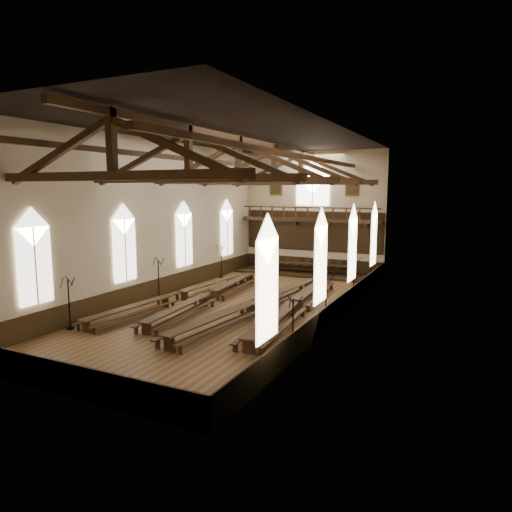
{
  "coord_description": "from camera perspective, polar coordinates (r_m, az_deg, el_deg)",
  "views": [
    {
      "loc": [
        12.36,
        -23.2,
        6.9
      ],
      "look_at": [
        0.36,
        1.5,
        2.88
      ],
      "focal_mm": 32.0,
      "sensor_mm": 36.0,
      "label": 1
    }
  ],
  "objects": [
    {
      "name": "end_window",
      "position": [
        38.16,
        7.09,
        8.75
      ],
      "size": [
        2.8,
        0.12,
        3.8
      ],
      "color": "white",
      "rests_on": "room_walls"
    },
    {
      "name": "ground",
      "position": [
        27.18,
        -2.08,
        -6.38
      ],
      "size": [
        26.0,
        26.0,
        0.0
      ],
      "primitive_type": "plane",
      "color": "brown",
      "rests_on": "ground"
    },
    {
      "name": "high_chairs",
      "position": [
        38.07,
        6.35,
        -1.04
      ],
      "size": [
        7.68,
        0.49,
        1.01
      ],
      "color": "#3B2812",
      "rests_on": "dais"
    },
    {
      "name": "room_walls",
      "position": [
        26.29,
        -2.15,
        7.36
      ],
      "size": [
        26.0,
        26.0,
        26.0
      ],
      "color": "beige",
      "rests_on": "ground"
    },
    {
      "name": "candelabrum_left_mid",
      "position": [
        29.6,
        -12.05,
        -3.73
      ],
      "size": [
        0.76,
        0.81,
        2.67
      ],
      "color": "black",
      "rests_on": "ground"
    },
    {
      "name": "minstrels_gallery",
      "position": [
        38.05,
        6.89,
        3.76
      ],
      "size": [
        11.8,
        1.24,
        3.7
      ],
      "color": "#3B2812",
      "rests_on": "room_walls"
    },
    {
      "name": "high_table",
      "position": [
        37.29,
        5.94,
        -1.06
      ],
      "size": [
        8.38,
        1.6,
        0.78
      ],
      "color": "#3B2812",
      "rests_on": "dais"
    },
    {
      "name": "portraits",
      "position": [
        38.16,
        7.09,
        8.57
      ],
      "size": [
        7.75,
        0.09,
        1.45
      ],
      "color": "brown",
      "rests_on": "room_walls"
    },
    {
      "name": "dais",
      "position": [
        37.42,
        5.92,
        -2.19
      ],
      "size": [
        11.4,
        2.79,
        0.19
      ],
      "primitive_type": "cube",
      "color": "#30210E",
      "rests_on": "ground"
    },
    {
      "name": "wainscot_band",
      "position": [
        27.03,
        -2.08,
        -5.15
      ],
      "size": [
        12.0,
        26.0,
        1.2
      ],
      "color": "#30210E",
      "rests_on": "ground"
    },
    {
      "name": "refectory_row_a",
      "position": [
        28.21,
        -10.06,
        -4.94
      ],
      "size": [
        1.86,
        13.75,
        0.67
      ],
      "color": "#3B2812",
      "rests_on": "ground"
    },
    {
      "name": "candelabrum_right_mid",
      "position": [
        24.14,
        8.72,
        -6.43
      ],
      "size": [
        0.74,
        0.79,
        2.6
      ],
      "color": "black",
      "rests_on": "ground"
    },
    {
      "name": "side_windows",
      "position": [
        26.48,
        -2.12,
        1.47
      ],
      "size": [
        11.85,
        19.8,
        4.5
      ],
      "color": "white",
      "rests_on": "room_walls"
    },
    {
      "name": "candelabrum_left_near",
      "position": [
        24.58,
        -22.26,
        -6.65
      ],
      "size": [
        0.75,
        0.81,
        2.66
      ],
      "color": "black",
      "rests_on": "ground"
    },
    {
      "name": "refectory_row_b",
      "position": [
        28.11,
        -5.89,
        -4.86
      ],
      "size": [
        1.95,
        13.97,
        0.69
      ],
      "color": "#3B2812",
      "rests_on": "ground"
    },
    {
      "name": "roof_trusses",
      "position": [
        26.32,
        -2.17,
        11.19
      ],
      "size": [
        11.7,
        25.7,
        2.8
      ],
      "color": "#3B2812",
      "rests_on": "room_walls"
    },
    {
      "name": "refectory_row_d",
      "position": [
        25.77,
        4.82,
        -5.99
      ],
      "size": [
        2.07,
        14.43,
        0.74
      ],
      "color": "#3B2812",
      "rests_on": "ground"
    },
    {
      "name": "refectory_row_c",
      "position": [
        25.56,
        -0.01,
        -6.01
      ],
      "size": [
        2.33,
        14.83,
        0.78
      ],
      "color": "#3B2812",
      "rests_on": "ground"
    },
    {
      "name": "candelabrum_left_far",
      "position": [
        36.0,
        -4.35,
        -1.43
      ],
      "size": [
        0.78,
        0.8,
        2.67
      ],
      "color": "black",
      "rests_on": "ground"
    },
    {
      "name": "candelabrum_right_far",
      "position": [
        29.63,
        12.09,
        -3.71
      ],
      "size": [
        0.81,
        0.75,
        2.67
      ],
      "color": "black",
      "rests_on": "ground"
    },
    {
      "name": "candelabrum_right_near",
      "position": [
        19.88,
        4.63,
        -9.73
      ],
      "size": [
        0.74,
        0.71,
        2.45
      ],
      "color": "black",
      "rests_on": "ground"
    }
  ]
}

